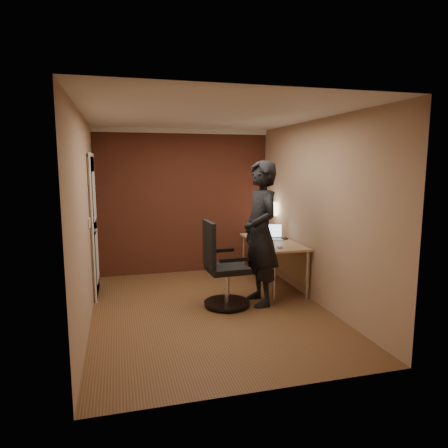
{
  "coord_description": "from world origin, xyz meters",
  "views": [
    {
      "loc": [
        -1.11,
        -4.94,
        1.91
      ],
      "look_at": [
        0.35,
        0.55,
        1.05
      ],
      "focal_mm": 32.0,
      "sensor_mm": 36.0,
      "label": 1
    }
  ],
  "objects_px": {
    "wallet": "(284,239)",
    "office_chair": "(222,270)",
    "mouse": "(270,242)",
    "person": "(261,234)",
    "laptop": "(272,235)",
    "desk": "(277,248)",
    "phone": "(280,247)",
    "desk_lamp": "(269,209)"
  },
  "relations": [
    {
      "from": "mouse",
      "to": "person",
      "type": "xyz_separation_m",
      "value": [
        -0.33,
        -0.49,
        0.23
      ]
    },
    {
      "from": "desk_lamp",
      "to": "person",
      "type": "xyz_separation_m",
      "value": [
        -0.62,
        -1.28,
        -0.17
      ]
    },
    {
      "from": "laptop",
      "to": "desk_lamp",
      "type": "bearing_deg",
      "value": 75.05
    },
    {
      "from": "office_chair",
      "to": "person",
      "type": "xyz_separation_m",
      "value": [
        0.54,
        0.0,
        0.47
      ]
    },
    {
      "from": "desk",
      "to": "desk_lamp",
      "type": "relative_size",
      "value": 2.8
    },
    {
      "from": "desk",
      "to": "person",
      "type": "bearing_deg",
      "value": -128.01
    },
    {
      "from": "wallet",
      "to": "person",
      "type": "relative_size",
      "value": 0.06
    },
    {
      "from": "desk_lamp",
      "to": "office_chair",
      "type": "bearing_deg",
      "value": -132.22
    },
    {
      "from": "mouse",
      "to": "person",
      "type": "relative_size",
      "value": 0.05
    },
    {
      "from": "wallet",
      "to": "person",
      "type": "bearing_deg",
      "value": -132.27
    },
    {
      "from": "desk",
      "to": "phone",
      "type": "xyz_separation_m",
      "value": [
        -0.17,
        -0.51,
        0.13
      ]
    },
    {
      "from": "desk_lamp",
      "to": "laptop",
      "type": "xyz_separation_m",
      "value": [
        -0.12,
        -0.46,
        -0.35
      ]
    },
    {
      "from": "mouse",
      "to": "office_chair",
      "type": "xyz_separation_m",
      "value": [
        -0.87,
        -0.5,
        -0.24
      ]
    },
    {
      "from": "wallet",
      "to": "phone",
      "type": "bearing_deg",
      "value": -118.53
    },
    {
      "from": "desk",
      "to": "phone",
      "type": "height_order",
      "value": "phone"
    },
    {
      "from": "mouse",
      "to": "person",
      "type": "height_order",
      "value": "person"
    },
    {
      "from": "wallet",
      "to": "person",
      "type": "distance_m",
      "value": 1.01
    },
    {
      "from": "desk",
      "to": "laptop",
      "type": "xyz_separation_m",
      "value": [
        -0.03,
        0.15,
        0.19
      ]
    },
    {
      "from": "wallet",
      "to": "office_chair",
      "type": "distance_m",
      "value": 1.43
    },
    {
      "from": "desk",
      "to": "desk_lamp",
      "type": "distance_m",
      "value": 0.82
    },
    {
      "from": "laptop",
      "to": "mouse",
      "type": "relative_size",
      "value": 3.89
    },
    {
      "from": "mouse",
      "to": "wallet",
      "type": "bearing_deg",
      "value": 28.25
    },
    {
      "from": "desk_lamp",
      "to": "office_chair",
      "type": "relative_size",
      "value": 0.47
    },
    {
      "from": "laptop",
      "to": "office_chair",
      "type": "height_order",
      "value": "office_chair"
    },
    {
      "from": "desk",
      "to": "office_chair",
      "type": "distance_m",
      "value": 1.26
    },
    {
      "from": "desk_lamp",
      "to": "office_chair",
      "type": "height_order",
      "value": "desk_lamp"
    },
    {
      "from": "phone",
      "to": "wallet",
      "type": "height_order",
      "value": "wallet"
    },
    {
      "from": "office_chair",
      "to": "mouse",
      "type": "bearing_deg",
      "value": 29.56
    },
    {
      "from": "wallet",
      "to": "office_chair",
      "type": "xyz_separation_m",
      "value": [
        -1.21,
        -0.73,
        -0.24
      ]
    },
    {
      "from": "mouse",
      "to": "laptop",
      "type": "bearing_deg",
      "value": 55.67
    },
    {
      "from": "laptop",
      "to": "office_chair",
      "type": "relative_size",
      "value": 0.34
    },
    {
      "from": "wallet",
      "to": "person",
      "type": "height_order",
      "value": "person"
    },
    {
      "from": "desk_lamp",
      "to": "wallet",
      "type": "height_order",
      "value": "desk_lamp"
    },
    {
      "from": "laptop",
      "to": "office_chair",
      "type": "bearing_deg",
      "value": -141.71
    },
    {
      "from": "laptop",
      "to": "person",
      "type": "bearing_deg",
      "value": -121.3
    },
    {
      "from": "wallet",
      "to": "office_chair",
      "type": "height_order",
      "value": "office_chair"
    },
    {
      "from": "desk_lamp",
      "to": "person",
      "type": "bearing_deg",
      "value": -115.88
    },
    {
      "from": "mouse",
      "to": "phone",
      "type": "height_order",
      "value": "mouse"
    },
    {
      "from": "desk_lamp",
      "to": "office_chair",
      "type": "xyz_separation_m",
      "value": [
        -1.16,
        -1.28,
        -0.64
      ]
    },
    {
      "from": "person",
      "to": "desk",
      "type": "bearing_deg",
      "value": 139.27
    },
    {
      "from": "office_chair",
      "to": "person",
      "type": "height_order",
      "value": "person"
    },
    {
      "from": "desk",
      "to": "phone",
      "type": "bearing_deg",
      "value": -108.43
    }
  ]
}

